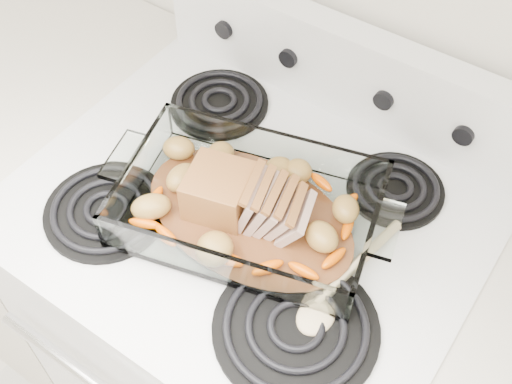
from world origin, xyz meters
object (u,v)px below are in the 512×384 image
Objects in this scene: electric_range at (254,324)px; baking_dish at (249,210)px; counter_left at (48,197)px; pork_roast at (239,195)px.

electric_range is 2.73× the size of baking_dish.
electric_range is at bearing 0.10° from counter_left.
electric_range is 0.51m from pork_roast.
electric_range is 0.48m from baking_dish.
counter_left is at bearing -176.13° from pork_roast.
baking_dish is (0.68, -0.04, 0.50)m from counter_left.
counter_left is 2.28× the size of baking_dish.
counter_left is 0.85m from baking_dish.
counter_left is (-0.67, -0.00, -0.02)m from electric_range.
pork_roast reaches higher than baking_dish.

